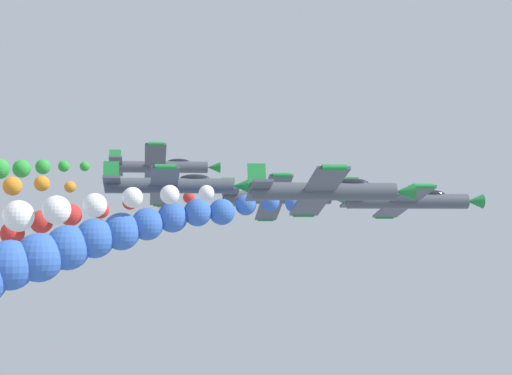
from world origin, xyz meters
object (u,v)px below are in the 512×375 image
object	(u,v)px
airplane_left_inner	(280,197)
airplane_left_outer	(172,185)
airplane_right_inner	(327,191)
airplane_right_outer	(161,167)
airplane_lead	(410,201)

from	to	relation	value
airplane_left_inner	airplane_left_outer	xyz separation A→B (m)	(9.02, -9.26, 0.60)
airplane_right_inner	airplane_left_outer	xyz separation A→B (m)	(-9.25, -9.10, 0.66)
airplane_left_inner	airplane_right_inner	xyz separation A→B (m)	(18.27, -0.16, -0.05)
airplane_left_inner	airplane_right_outer	xyz separation A→B (m)	(-9.40, -9.65, 3.03)
airplane_lead	airplane_left_inner	xyz separation A→B (m)	(-10.01, -7.90, 0.48)
airplane_left_inner	airplane_right_inner	size ratio (longest dim) A/B	1.00
airplane_right_inner	airplane_lead	bearing A→B (deg)	135.71
airplane_left_outer	airplane_right_outer	bearing A→B (deg)	-178.80
airplane_left_inner	airplane_right_outer	bearing A→B (deg)	-134.26
airplane_left_inner	airplane_left_outer	size ratio (longest dim) A/B	1.00
airplane_left_inner	airplane_lead	bearing A→B (deg)	38.27
airplane_left_inner	airplane_right_inner	distance (m)	18.27
airplane_right_inner	airplane_left_outer	size ratio (longest dim) A/B	1.00
airplane_right_outer	airplane_right_inner	bearing A→B (deg)	18.92
airplane_right_inner	airplane_right_outer	distance (m)	29.42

